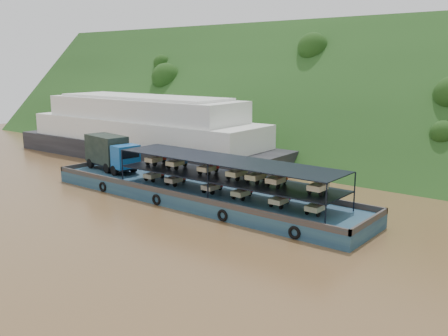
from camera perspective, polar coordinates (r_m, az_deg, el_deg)
The scene contains 4 objects.
ground at distance 45.60m, azimuth -0.39°, elevation -4.87°, with size 160.00×160.00×0.00m, color brown.
hillside at distance 76.28m, azimuth 16.88°, elevation 1.44°, with size 140.00×28.00×28.00m, color #193714.
cargo_barge at distance 49.63m, azimuth -4.58°, elevation -1.97°, with size 35.00×7.18×5.12m.
passenger_ferry at distance 70.60m, azimuth -9.11°, elevation 4.13°, with size 43.62×12.05×8.77m.
Camera 1 is at (27.48, -33.94, 13.14)m, focal length 40.00 mm.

